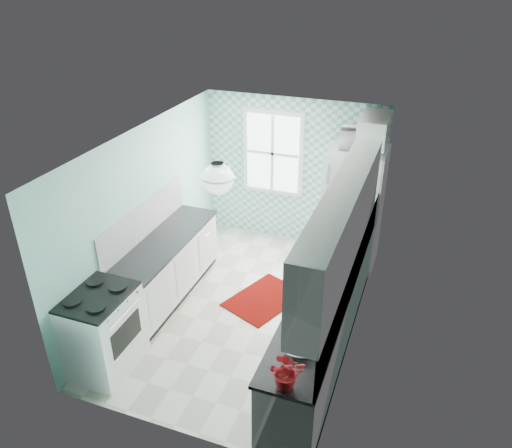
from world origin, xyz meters
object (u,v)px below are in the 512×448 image
(ceiling_light, at_px, (218,179))
(microwave, at_px, (360,139))
(sink, at_px, (342,252))
(stove, at_px, (102,330))
(fruit_bowl, at_px, (300,350))
(fridge, at_px, (353,208))
(potted_plant, at_px, (287,371))

(ceiling_light, relative_size, microwave, 0.63)
(ceiling_light, distance_m, sink, 2.23)
(stove, distance_m, sink, 3.20)
(ceiling_light, relative_size, stove, 0.34)
(ceiling_light, bearing_deg, fruit_bowl, -33.89)
(stove, bearing_deg, microwave, 54.96)
(ceiling_light, xyz_separation_m, stove, (-1.20, -0.82, -1.79))
(fridge, bearing_deg, fruit_bowl, -88.38)
(fridge, distance_m, stove, 4.13)
(sink, bearing_deg, microwave, 93.66)
(fridge, relative_size, potted_plant, 5.30)
(stove, distance_m, fruit_bowl, 2.44)
(potted_plant, bearing_deg, microwave, 91.34)
(sink, xyz_separation_m, potted_plant, (-0.00, -2.53, 0.19))
(fridge, xyz_separation_m, fruit_bowl, (0.09, -3.38, 0.01))
(sink, bearing_deg, potted_plant, -90.51)
(potted_plant, bearing_deg, fridge, 91.34)
(stove, relative_size, sink, 1.94)
(ceiling_light, relative_size, fridge, 0.18)
(fridge, distance_m, potted_plant, 3.86)
(stove, distance_m, microwave, 4.39)
(fridge, bearing_deg, potted_plant, -88.56)
(stove, bearing_deg, fruit_bowl, -0.52)
(ceiling_light, height_order, fruit_bowl, ceiling_light)
(fruit_bowl, distance_m, potted_plant, 0.49)
(stove, xyz_separation_m, fruit_bowl, (2.40, 0.01, 0.44))
(fridge, relative_size, fruit_bowl, 6.55)
(fridge, bearing_deg, stove, -124.13)
(ceiling_light, distance_m, fruit_bowl, 1.98)
(fridge, bearing_deg, ceiling_light, -113.22)
(fridge, height_order, stove, fridge)
(potted_plant, xyz_separation_m, microwave, (-0.09, 3.85, 0.97))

